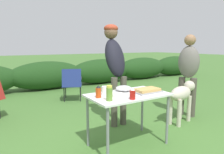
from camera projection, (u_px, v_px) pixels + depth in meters
ground_plane at (128, 145)px, 2.84m from camera, size 60.00×60.00×0.00m
shrub_hedge at (47, 75)px, 6.43m from camera, size 14.40×0.90×0.90m
folding_table at (128, 99)px, 2.74m from camera, size 1.10×0.64×0.74m
food_tray at (147, 90)px, 2.82m from camera, size 0.40×0.24×0.06m
plate_stack at (117, 95)px, 2.63m from camera, size 0.21×0.21×0.03m
mixing_bowl at (124, 88)px, 2.90m from camera, size 0.23×0.23×0.08m
paper_cup_stack at (105, 90)px, 2.69m from camera, size 0.08×0.08×0.11m
relish_jar at (109, 93)px, 2.38m from camera, size 0.08×0.08×0.19m
ketchup_bottle at (133, 94)px, 2.45m from camera, size 0.07×0.07×0.15m
hot_sauce_bottle at (98, 92)px, 2.53m from camera, size 0.07×0.07×0.16m
standing_person_in_dark_puffer at (115, 61)px, 3.48m from camera, size 0.35×0.50×1.76m
standing_person_in_olive_jacket at (188, 68)px, 3.89m from camera, size 0.42×0.48×1.61m
dog at (182, 95)px, 3.63m from camera, size 0.92×0.38×0.73m
camp_chair_near_hedge at (72, 83)px, 5.03m from camera, size 0.66×0.73×0.83m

